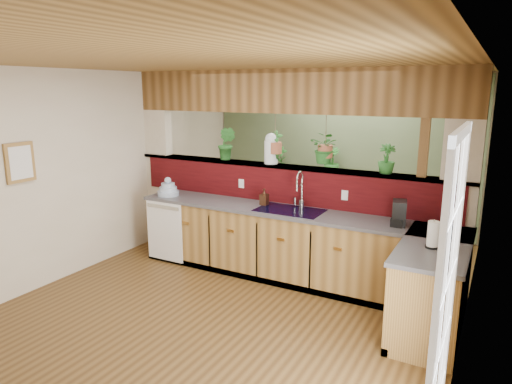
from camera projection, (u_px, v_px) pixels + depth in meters
The scene contains 28 objects.
ground at pixel (232, 305), 5.08m from camera, with size 4.60×7.00×0.01m, color #533819.
ceiling at pixel (229, 64), 4.50m from camera, with size 4.60×7.00×0.01m, color brown.
wall_back at pixel (338, 152), 7.79m from camera, with size 4.60×0.02×2.60m, color beige.
wall_left at pixel (78, 173), 5.86m from camera, with size 0.02×7.00×2.60m, color beige.
wall_right at pixel (470, 222), 3.72m from camera, with size 0.02×7.00×2.60m, color beige.
pass_through_partition at pixel (287, 180), 5.96m from camera, with size 4.60×0.21×2.60m.
pass_through_ledge at pixel (285, 166), 5.93m from camera, with size 4.60×0.21×0.04m, color brown.
header_beam at pixel (286, 91), 5.72m from camera, with size 4.60×0.15×0.55m, color brown.
sage_backwall at pixel (338, 152), 7.77m from camera, with size 4.55×0.02×2.55m, color #5A6F4B.
countertop at pixel (331, 256), 5.34m from camera, with size 4.14×1.52×0.90m.
dishwasher at pixel (165, 231), 6.24m from camera, with size 0.58×0.03×0.82m.
navy_sink at pixel (290, 216), 5.62m from camera, with size 0.82×0.50×0.18m.
french_door at pixel (443, 317), 2.68m from camera, with size 0.06×1.02×2.16m, color white.
framed_print at pixel (20, 163), 5.11m from camera, with size 0.04×0.35×0.45m.
faucet at pixel (300, 188), 5.64m from camera, with size 0.21×0.21×0.47m.
dish_stack at pixel (168, 190), 6.36m from camera, with size 0.30×0.30×0.26m.
soap_dispenser at pixel (264, 197), 5.83m from camera, with size 0.10×0.10×0.21m, color #3D2316.
coffee_maker at pixel (399, 214), 4.96m from camera, with size 0.15×0.25×0.27m.
paper_towel at pixel (433, 235), 4.26m from camera, with size 0.13×0.13×0.27m.
glass_jar at pixel (271, 148), 5.98m from camera, with size 0.18×0.18×0.40m.
ledge_plant_left at pixel (227, 144), 6.29m from camera, with size 0.25×0.20×0.45m, color #225C21.
ledge_plant_right at pixel (387, 159), 5.28m from camera, with size 0.19×0.19×0.35m, color #225C21.
hanging_plant_a at pixel (275, 136), 5.91m from camera, with size 0.23×0.19×0.52m.
hanging_plant_b at pixel (326, 134), 5.58m from camera, with size 0.39×0.36×0.52m.
shelving_console at pixel (306, 197), 7.97m from camera, with size 1.34×0.36×0.89m, color black.
shelf_plant_a at pixel (281, 158), 8.05m from camera, with size 0.22×0.15×0.42m, color #225C21.
shelf_plant_b at pixel (332, 161), 7.61m from camera, with size 0.26×0.26×0.46m, color #225C21.
floor_plant at pixel (398, 231), 6.44m from camera, with size 0.72×0.63×0.80m, color #225C21.
Camera 1 is at (2.47, -3.98, 2.36)m, focal length 32.00 mm.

